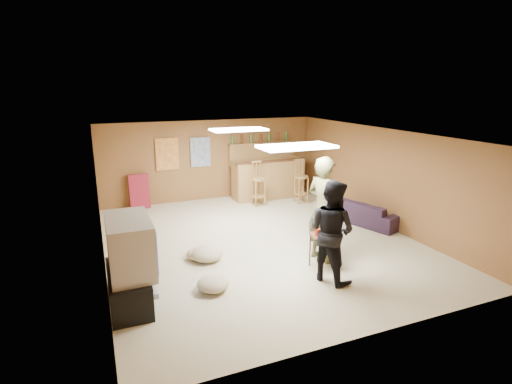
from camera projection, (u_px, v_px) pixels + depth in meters
name	position (u px, v px, depth m)	size (l,w,h in m)	color
ground	(260.00, 241.00, 8.24)	(7.00, 7.00, 0.00)	#BBB18E
ceiling	(260.00, 134.00, 7.67)	(6.00, 7.00, 0.02)	silver
wall_back	(211.00, 160.00, 11.08)	(6.00, 0.02, 2.20)	brown
wall_front	(372.00, 257.00, 4.83)	(6.00, 0.02, 2.20)	brown
wall_left	(99.00, 206.00, 6.85)	(0.02, 7.00, 2.20)	brown
wall_right	(381.00, 177.00, 9.06)	(0.02, 7.00, 2.20)	brown
tv_stand	(128.00, 287.00, 5.84)	(0.55, 1.30, 0.50)	black
dvd_box	(144.00, 291.00, 5.94)	(0.35, 0.50, 0.08)	#B2B2B7
tv_body	(130.00, 246.00, 5.69)	(0.60, 1.10, 0.80)	#B2B2B7
tv_screen	(152.00, 242.00, 5.81)	(0.02, 0.95, 0.65)	navy
bar_counter	(268.00, 179.00, 11.28)	(2.00, 0.60, 1.10)	olive
bar_lip	(272.00, 161.00, 10.92)	(2.10, 0.12, 0.05)	#412414
bar_shelf	(262.00, 143.00, 11.44)	(2.00, 0.18, 0.05)	olive
bar_backing	(262.00, 154.00, 11.54)	(2.00, 0.14, 0.60)	olive
poster_left	(167.00, 154.00, 10.54)	(0.60, 0.03, 0.85)	#BF3F26
poster_right	(200.00, 152.00, 10.87)	(0.55, 0.03, 0.80)	#334C99
folding_chair_stack	(139.00, 191.00, 10.34)	(0.50, 0.14, 0.90)	maroon
ceiling_panel_front	(297.00, 147.00, 6.34)	(1.20, 0.60, 0.04)	white
ceiling_panel_back	(239.00, 130.00, 8.75)	(1.20, 0.60, 0.04)	white
person_olive	(323.00, 209.00, 7.15)	(0.70, 0.46, 1.93)	brown
person_black	(331.00, 231.00, 6.42)	(0.82, 0.64, 1.69)	black
sofa	(364.00, 212.00, 9.30)	(1.81, 0.71, 0.53)	black
tray_table	(324.00, 251.00, 6.97)	(0.47, 0.38, 0.62)	#412414
cup_red_near	(317.00, 232.00, 6.84)	(0.09, 0.09, 0.12)	#B5190C
cup_red_far	(332.00, 232.00, 6.86)	(0.08, 0.08, 0.11)	#B5190C
cup_blue	(329.00, 228.00, 7.05)	(0.08, 0.08, 0.11)	#161999
bar_stool_left	(259.00, 185.00, 10.55)	(0.36, 0.36, 1.13)	olive
bar_stool_right	(301.00, 180.00, 10.79)	(0.40, 0.40, 1.26)	olive
cushion_near_tv	(207.00, 253.00, 7.31)	(0.59, 0.59, 0.26)	tan
cushion_mid	(199.00, 253.00, 7.38)	(0.46, 0.46, 0.21)	tan
cushion_far	(213.00, 284.00, 6.23)	(0.50, 0.50, 0.23)	tan
bottle_row	(260.00, 138.00, 11.36)	(1.76, 0.08, 0.26)	#3F7233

